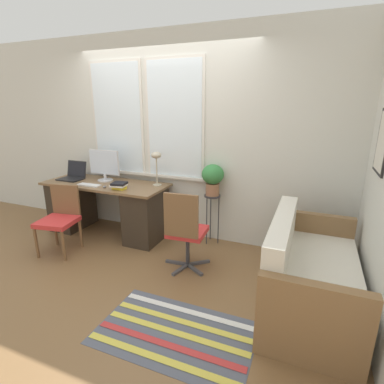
{
  "coord_description": "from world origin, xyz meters",
  "views": [
    {
      "loc": [
        1.9,
        -2.9,
        1.8
      ],
      "look_at": [
        0.63,
        0.17,
        0.81
      ],
      "focal_mm": 28.0,
      "sensor_mm": 36.0,
      "label": 1
    }
  ],
  "objects_px": {
    "monitor": "(104,165)",
    "plant_stand": "(212,203)",
    "desk_chair_wooden": "(60,217)",
    "laptop": "(73,175)",
    "potted_plant": "(213,177)",
    "book_stack": "(119,185)",
    "keyboard": "(89,185)",
    "desk_lamp": "(156,159)",
    "office_chair_swivel": "(185,230)",
    "couch_loveseat": "(308,277)",
    "mouse": "(105,187)"
  },
  "relations": [
    {
      "from": "mouse",
      "to": "keyboard",
      "type": "bearing_deg",
      "value": 179.32
    },
    {
      "from": "desk_lamp",
      "to": "book_stack",
      "type": "distance_m",
      "value": 0.59
    },
    {
      "from": "book_stack",
      "to": "potted_plant",
      "type": "relative_size",
      "value": 0.53
    },
    {
      "from": "laptop",
      "to": "plant_stand",
      "type": "xyz_separation_m",
      "value": [
        2.05,
        0.26,
        -0.24
      ]
    },
    {
      "from": "laptop",
      "to": "book_stack",
      "type": "distance_m",
      "value": 0.97
    },
    {
      "from": "laptop",
      "to": "office_chair_swivel",
      "type": "height_order",
      "value": "laptop"
    },
    {
      "from": "plant_stand",
      "to": "monitor",
      "type": "bearing_deg",
      "value": -174.1
    },
    {
      "from": "keyboard",
      "to": "desk_chair_wooden",
      "type": "relative_size",
      "value": 0.39
    },
    {
      "from": "couch_loveseat",
      "to": "plant_stand",
      "type": "height_order",
      "value": "couch_loveseat"
    },
    {
      "from": "mouse",
      "to": "plant_stand",
      "type": "relative_size",
      "value": 0.09
    },
    {
      "from": "desk_lamp",
      "to": "couch_loveseat",
      "type": "bearing_deg",
      "value": -22.58
    },
    {
      "from": "plant_stand",
      "to": "keyboard",
      "type": "bearing_deg",
      "value": -163.55
    },
    {
      "from": "office_chair_swivel",
      "to": "couch_loveseat",
      "type": "height_order",
      "value": "office_chair_swivel"
    },
    {
      "from": "keyboard",
      "to": "plant_stand",
      "type": "distance_m",
      "value": 1.66
    },
    {
      "from": "desk_chair_wooden",
      "to": "office_chair_swivel",
      "type": "xyz_separation_m",
      "value": [
        1.62,
        0.17,
        0.03
      ]
    },
    {
      "from": "plant_stand",
      "to": "potted_plant",
      "type": "distance_m",
      "value": 0.35
    },
    {
      "from": "office_chair_swivel",
      "to": "monitor",
      "type": "bearing_deg",
      "value": -26.09
    },
    {
      "from": "desk_lamp",
      "to": "desk_chair_wooden",
      "type": "relative_size",
      "value": 0.55
    },
    {
      "from": "potted_plant",
      "to": "plant_stand",
      "type": "bearing_deg",
      "value": 0.0
    },
    {
      "from": "monitor",
      "to": "book_stack",
      "type": "bearing_deg",
      "value": -33.61
    },
    {
      "from": "laptop",
      "to": "plant_stand",
      "type": "distance_m",
      "value": 2.08
    },
    {
      "from": "couch_loveseat",
      "to": "keyboard",
      "type": "bearing_deg",
      "value": 80.73
    },
    {
      "from": "keyboard",
      "to": "potted_plant",
      "type": "xyz_separation_m",
      "value": [
        1.58,
        0.47,
        0.15
      ]
    },
    {
      "from": "mouse",
      "to": "book_stack",
      "type": "height_order",
      "value": "book_stack"
    },
    {
      "from": "mouse",
      "to": "desk_chair_wooden",
      "type": "distance_m",
      "value": 0.66
    },
    {
      "from": "monitor",
      "to": "plant_stand",
      "type": "relative_size",
      "value": 0.73
    },
    {
      "from": "monitor",
      "to": "keyboard",
      "type": "xyz_separation_m",
      "value": [
        -0.03,
        -0.31,
        -0.22
      ]
    },
    {
      "from": "monitor",
      "to": "office_chair_swivel",
      "type": "xyz_separation_m",
      "value": [
        1.5,
        -0.6,
        -0.49
      ]
    },
    {
      "from": "monitor",
      "to": "book_stack",
      "type": "height_order",
      "value": "monitor"
    },
    {
      "from": "laptop",
      "to": "desk_chair_wooden",
      "type": "bearing_deg",
      "value": -60.72
    },
    {
      "from": "book_stack",
      "to": "laptop",
      "type": "bearing_deg",
      "value": 168.07
    },
    {
      "from": "laptop",
      "to": "potted_plant",
      "type": "distance_m",
      "value": 2.07
    },
    {
      "from": "keyboard",
      "to": "potted_plant",
      "type": "relative_size",
      "value": 0.8
    },
    {
      "from": "desk_chair_wooden",
      "to": "potted_plant",
      "type": "relative_size",
      "value": 2.04
    },
    {
      "from": "keyboard",
      "to": "laptop",
      "type": "bearing_deg",
      "value": 155.96
    },
    {
      "from": "desk_chair_wooden",
      "to": "office_chair_swivel",
      "type": "relative_size",
      "value": 0.89
    },
    {
      "from": "monitor",
      "to": "mouse",
      "type": "distance_m",
      "value": 0.44
    },
    {
      "from": "desk_lamp",
      "to": "plant_stand",
      "type": "relative_size",
      "value": 0.68
    },
    {
      "from": "keyboard",
      "to": "office_chair_swivel",
      "type": "bearing_deg",
      "value": -10.97
    },
    {
      "from": "mouse",
      "to": "potted_plant",
      "type": "xyz_separation_m",
      "value": [
        1.33,
        0.47,
        0.14
      ]
    },
    {
      "from": "desk_lamp",
      "to": "plant_stand",
      "type": "height_order",
      "value": "desk_lamp"
    },
    {
      "from": "desk_chair_wooden",
      "to": "laptop",
      "type": "bearing_deg",
      "value": 109.01
    },
    {
      "from": "monitor",
      "to": "desk_chair_wooden",
      "type": "height_order",
      "value": "monitor"
    },
    {
      "from": "office_chair_swivel",
      "to": "potted_plant",
      "type": "bearing_deg",
      "value": -97.91
    },
    {
      "from": "laptop",
      "to": "plant_stand",
      "type": "bearing_deg",
      "value": 7.11
    },
    {
      "from": "mouse",
      "to": "plant_stand",
      "type": "distance_m",
      "value": 1.42
    },
    {
      "from": "laptop",
      "to": "couch_loveseat",
      "type": "bearing_deg",
      "value": -11.53
    },
    {
      "from": "desk_chair_wooden",
      "to": "monitor",
      "type": "bearing_deg",
      "value": 70.71
    },
    {
      "from": "laptop",
      "to": "monitor",
      "type": "bearing_deg",
      "value": 10.82
    },
    {
      "from": "office_chair_swivel",
      "to": "desk_lamp",
      "type": "bearing_deg",
      "value": -47.58
    }
  ]
}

